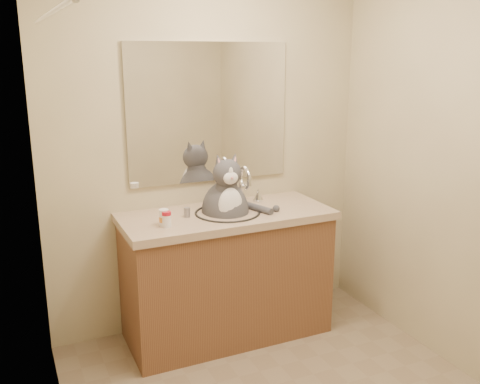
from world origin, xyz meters
name	(u,v)px	position (x,y,z in m)	size (l,w,h in m)	color
room	(308,195)	(0.00, 0.00, 1.20)	(2.22, 2.52, 2.42)	gray
vanity	(227,272)	(0.00, 0.96, 0.44)	(1.34, 0.59, 1.12)	brown
mirror	(209,113)	(0.00, 1.24, 1.45)	(1.10, 0.02, 0.90)	white
shower_curtain	(71,257)	(-1.05, 0.10, 1.03)	(0.02, 1.30, 1.93)	beige
cat	(226,207)	(0.00, 0.97, 0.88)	(0.42, 0.37, 0.59)	#45454A
pill_bottle_redcap	(167,219)	(-0.43, 0.84, 0.90)	(0.06, 0.06, 0.09)	white
pill_bottle_orange	(164,218)	(-0.44, 0.87, 0.90)	(0.08, 0.08, 0.10)	white
grey_canister	(187,212)	(-0.26, 0.97, 0.88)	(0.04, 0.04, 0.06)	gray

